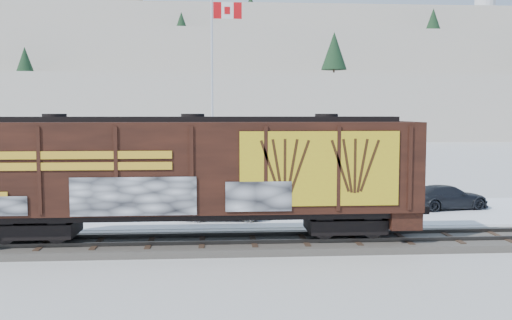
{
  "coord_description": "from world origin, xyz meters",
  "views": [
    {
      "loc": [
        -1.47,
        -22.1,
        5.32
      ],
      "look_at": [
        0.33,
        3.0,
        3.18
      ],
      "focal_mm": 40.0,
      "sensor_mm": 36.0,
      "label": 1
    }
  ],
  "objects": [
    {
      "name": "parking_strip",
      "position": [
        0.0,
        7.5,
        0.01
      ],
      "size": [
        40.0,
        8.0,
        0.03
      ],
      "primitive_type": "cube",
      "color": "white",
      "rests_on": "ground"
    },
    {
      "name": "ground",
      "position": [
        0.0,
        0.0,
        0.0
      ],
      "size": [
        500.0,
        500.0,
        0.0
      ],
      "primitive_type": "plane",
      "color": "white",
      "rests_on": "ground"
    },
    {
      "name": "car_white",
      "position": [
        0.67,
        7.26,
        0.71
      ],
      "size": [
        4.3,
        1.98,
        1.37
      ],
      "primitive_type": "imported",
      "rotation": [
        0.0,
        0.0,
        1.44
      ],
      "color": "silver",
      "rests_on": "parking_strip"
    },
    {
      "name": "rail_track",
      "position": [
        0.0,
        0.0,
        0.15
      ],
      "size": [
        50.0,
        3.4,
        0.43
      ],
      "color": "#59544C",
      "rests_on": "ground"
    },
    {
      "name": "car_silver",
      "position": [
        -1.18,
        5.63,
        0.75
      ],
      "size": [
        4.32,
        2.01,
        1.43
      ],
      "primitive_type": "imported",
      "rotation": [
        0.0,
        0.0,
        1.49
      ],
      "color": "#9D9FA4",
      "rests_on": "parking_strip"
    },
    {
      "name": "hillside",
      "position": [
        -0.05,
        139.79,
        14.37
      ],
      "size": [
        360.0,
        110.0,
        93.0
      ],
      "color": "white",
      "rests_on": "ground"
    },
    {
      "name": "car_dark",
      "position": [
        11.17,
        7.86,
        0.68
      ],
      "size": [
        4.74,
        2.59,
        1.3
      ],
      "primitive_type": "imported",
      "rotation": [
        0.0,
        0.0,
        1.75
      ],
      "color": "black",
      "rests_on": "parking_strip"
    },
    {
      "name": "hopper_railcar",
      "position": [
        -2.32,
        -0.01,
        3.04
      ],
      "size": [
        17.37,
        3.06,
        4.7
      ],
      "color": "black",
      "rests_on": "rail_track"
    },
    {
      "name": "flagpole",
      "position": [
        -1.53,
        13.5,
        4.57
      ],
      "size": [
        2.3,
        0.9,
        12.21
      ],
      "color": "silver",
      "rests_on": "ground"
    }
  ]
}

